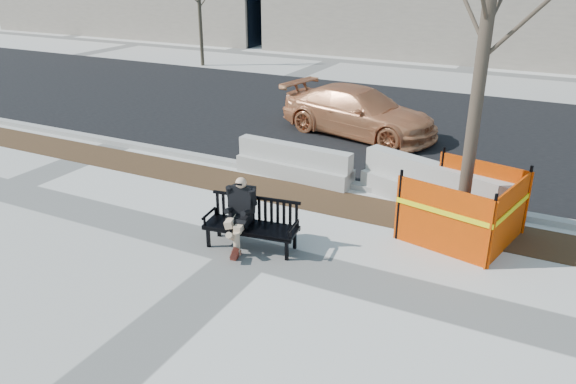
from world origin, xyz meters
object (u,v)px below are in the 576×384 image
(tree_fence, at_px, (459,236))
(jersey_barrier_right, at_px, (433,207))
(seated_man, at_px, (241,244))
(sedan, at_px, (358,134))
(bench, at_px, (252,247))
(jersey_barrier_left, at_px, (294,178))

(tree_fence, distance_m, jersey_barrier_right, 1.26)
(seated_man, xyz_separation_m, sedan, (-0.51, 7.16, 0.00))
(bench, bearing_deg, sedan, 87.54)
(sedan, height_order, jersey_barrier_right, sedan)
(jersey_barrier_left, bearing_deg, seated_man, -75.93)
(sedan, distance_m, jersey_barrier_right, 5.11)
(bench, bearing_deg, jersey_barrier_left, 95.83)
(jersey_barrier_left, bearing_deg, bench, -72.31)
(bench, distance_m, jersey_barrier_left, 3.41)
(seated_man, distance_m, jersey_barrier_right, 4.05)
(bench, xyz_separation_m, jersey_barrier_right, (2.38, 3.12, 0.00))
(seated_man, relative_size, jersey_barrier_right, 0.38)
(tree_fence, distance_m, jersey_barrier_left, 4.12)
(jersey_barrier_left, bearing_deg, sedan, 92.07)
(jersey_barrier_left, bearing_deg, tree_fence, -13.72)
(seated_man, distance_m, tree_fence, 3.92)
(bench, height_order, tree_fence, tree_fence)
(jersey_barrier_right, bearing_deg, bench, -108.12)
(tree_fence, height_order, jersey_barrier_right, tree_fence)
(jersey_barrier_right, bearing_deg, seated_man, -110.71)
(tree_fence, height_order, jersey_barrier_left, tree_fence)
(seated_man, bearing_deg, jersey_barrier_right, 41.78)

